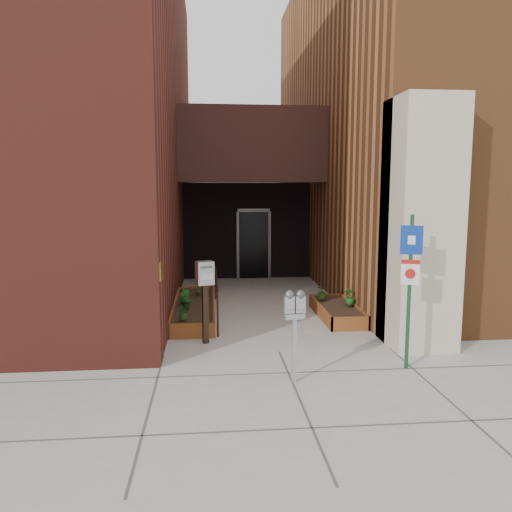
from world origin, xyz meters
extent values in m
plane|color=#9E9991|center=(0.00, 0.00, 0.00)|extent=(80.00, 80.00, 0.00)
cube|color=maroon|center=(-6.00, 6.70, 5.00)|extent=(8.00, 14.60, 10.00)
cube|color=brown|center=(6.00, 7.15, 5.00)|extent=(8.00, 13.70, 10.00)
cube|color=beige|center=(2.55, 0.20, 2.20)|extent=(1.10, 1.20, 4.40)
cube|color=#331C16|center=(0.00, 6.00, 4.00)|extent=(4.20, 2.00, 2.00)
cube|color=black|center=(0.00, 7.40, 1.50)|extent=(4.00, 0.30, 3.00)
cube|color=black|center=(0.20, 7.22, 1.05)|extent=(0.90, 0.06, 2.10)
cube|color=#B79338|center=(-1.99, -0.20, 1.50)|extent=(0.04, 0.30, 0.30)
cube|color=brown|center=(-1.55, 0.92, 0.15)|extent=(0.90, 0.04, 0.30)
cube|color=brown|center=(-1.55, 4.48, 0.15)|extent=(0.90, 0.04, 0.30)
cube|color=brown|center=(-1.98, 2.70, 0.15)|extent=(0.04, 3.60, 0.30)
cube|color=brown|center=(-1.12, 2.70, 0.15)|extent=(0.04, 3.60, 0.30)
cube|color=black|center=(-1.55, 2.70, 0.13)|extent=(0.82, 3.52, 0.26)
cube|color=brown|center=(1.60, 1.12, 0.15)|extent=(0.80, 0.04, 0.30)
cube|color=brown|center=(1.60, 3.28, 0.15)|extent=(0.80, 0.04, 0.30)
cube|color=brown|center=(1.22, 2.20, 0.15)|extent=(0.04, 2.20, 0.30)
cube|color=brown|center=(1.98, 2.20, 0.15)|extent=(0.04, 2.20, 0.30)
cube|color=black|center=(1.60, 2.20, 0.13)|extent=(0.72, 2.12, 0.26)
cylinder|color=black|center=(-1.05, 1.00, 0.45)|extent=(0.04, 0.04, 0.90)
cylinder|color=black|center=(-1.05, 4.30, 0.45)|extent=(0.04, 0.04, 0.90)
cylinder|color=black|center=(-1.05, 2.65, 0.88)|extent=(0.04, 3.30, 0.04)
cube|color=#A4A4A7|center=(0.03, -1.36, 0.48)|extent=(0.06, 0.06, 0.96)
cube|color=#A4A4A7|center=(0.03, -1.36, 1.00)|extent=(0.30, 0.14, 0.08)
cube|color=#A4A4A7|center=(-0.06, -1.37, 1.17)|extent=(0.15, 0.11, 0.25)
sphere|color=#59595B|center=(-0.06, -1.37, 1.32)|extent=(0.14, 0.14, 0.14)
cube|color=white|center=(-0.05, -1.42, 1.19)|extent=(0.09, 0.01, 0.05)
cube|color=#B21414|center=(-0.05, -1.42, 1.12)|extent=(0.09, 0.01, 0.03)
cube|color=#A4A4A7|center=(0.11, -1.36, 1.17)|extent=(0.15, 0.11, 0.25)
sphere|color=#59595B|center=(0.11, -1.36, 1.32)|extent=(0.14, 0.14, 0.14)
cube|color=white|center=(0.11, -1.41, 1.19)|extent=(0.09, 0.01, 0.05)
cube|color=#B21414|center=(0.11, -1.41, 1.12)|extent=(0.09, 0.01, 0.03)
cube|color=#163C21|center=(1.90, -0.97, 1.22)|extent=(0.07, 0.07, 2.44)
cube|color=navy|center=(1.89, -1.01, 2.06)|extent=(0.32, 0.13, 0.44)
cube|color=white|center=(1.89, -1.01, 2.06)|extent=(0.11, 0.05, 0.13)
cube|color=white|center=(1.89, -1.01, 1.56)|extent=(0.27, 0.11, 0.39)
cube|color=#B21414|center=(1.89, -1.01, 1.72)|extent=(0.27, 0.10, 0.07)
cylinder|color=#B21414|center=(1.89, -1.02, 1.53)|extent=(0.15, 0.06, 0.16)
cube|color=black|center=(-1.28, 0.63, 0.56)|extent=(0.13, 0.13, 1.11)
cube|color=silver|center=(-1.28, 0.63, 1.31)|extent=(0.36, 0.30, 0.42)
cube|color=#59595B|center=(-1.25, 0.52, 1.44)|extent=(0.22, 0.08, 0.04)
cube|color=white|center=(-1.25, 0.52, 1.26)|extent=(0.23, 0.08, 0.10)
imported|color=#20601B|center=(-1.71, 1.25, 0.46)|extent=(0.37, 0.37, 0.32)
imported|color=#185117|center=(-1.71, 2.18, 0.50)|extent=(0.30, 0.30, 0.39)
imported|color=#265A19|center=(-1.77, 2.57, 0.48)|extent=(0.23, 0.23, 0.35)
imported|color=#1A5B1E|center=(-1.48, 3.45, 0.50)|extent=(0.26, 0.26, 0.39)
imported|color=#205B1A|center=(1.85, 2.09, 0.49)|extent=(0.25, 0.25, 0.37)
imported|color=#1A5C1C|center=(1.85, 2.22, 0.47)|extent=(0.21, 0.21, 0.34)
imported|color=#2B5F1B|center=(1.39, 2.73, 0.47)|extent=(0.33, 0.33, 0.35)
camera|label=1|loc=(-1.19, -8.33, 2.85)|focal=35.00mm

